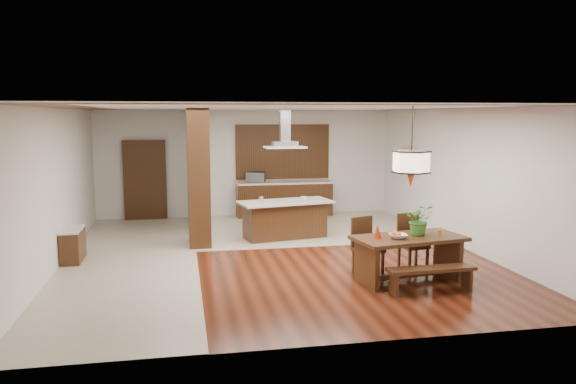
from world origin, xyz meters
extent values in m
plane|color=#361409|center=(0.00, 0.00, 0.00)|extent=(9.00, 9.00, 0.00)
cube|color=white|center=(0.00, 0.00, 2.90)|extent=(8.00, 9.00, 0.04)
cube|color=silver|center=(0.00, 4.50, 1.45)|extent=(8.00, 0.04, 2.90)
cube|color=silver|center=(0.00, -4.50, 1.45)|extent=(8.00, 0.04, 2.90)
cube|color=silver|center=(-4.00, 0.00, 1.45)|extent=(0.04, 9.00, 2.90)
cube|color=silver|center=(4.00, 0.00, 1.45)|extent=(0.04, 9.00, 2.90)
cube|color=#BDB29D|center=(-2.75, 0.00, 0.01)|extent=(2.50, 9.00, 0.01)
cube|color=#BDB29D|center=(1.25, 2.50, 0.01)|extent=(5.50, 4.00, 0.01)
cube|color=#3E220F|center=(0.00, 0.00, 2.88)|extent=(8.00, 9.00, 0.02)
cube|color=black|center=(-1.40, 1.20, 1.45)|extent=(0.45, 1.00, 2.90)
cube|color=silver|center=(-1.40, 3.30, 1.45)|extent=(0.18, 2.40, 2.90)
cube|color=black|center=(-3.81, 0.20, 0.32)|extent=(0.37, 0.88, 0.63)
cube|color=black|center=(-2.70, 4.40, 1.05)|extent=(1.10, 0.20, 2.10)
cube|color=black|center=(1.00, 4.20, 0.45)|extent=(2.60, 0.60, 0.90)
cube|color=beige|center=(1.00, 4.20, 0.92)|extent=(2.60, 0.62, 0.05)
cube|color=olive|center=(1.00, 4.46, 1.75)|extent=(2.60, 0.08, 1.50)
cube|color=black|center=(3.87, 2.60, 1.40)|extent=(0.26, 0.90, 0.04)
cube|color=black|center=(3.87, 2.60, 1.80)|extent=(0.26, 0.90, 0.04)
cube|color=black|center=(1.93, -2.18, 0.73)|extent=(1.94, 1.20, 0.06)
cube|color=black|center=(1.15, -2.31, 0.35)|extent=(0.20, 0.73, 0.70)
cube|color=black|center=(2.71, -2.05, 0.35)|extent=(0.20, 0.73, 0.70)
imported|color=#367828|center=(2.14, -2.11, 1.02)|extent=(0.58, 0.54, 0.52)
imported|color=beige|center=(1.69, -2.28, 0.79)|extent=(0.32, 0.32, 0.07)
cone|color=#9E270B|center=(1.36, -2.21, 0.87)|extent=(0.19, 0.19, 0.23)
cylinder|color=gold|center=(2.49, -2.15, 0.80)|extent=(0.06, 0.06, 0.09)
cube|color=black|center=(0.51, 1.45, 0.40)|extent=(1.89, 1.01, 0.81)
cube|color=beige|center=(0.51, 1.40, 0.83)|extent=(2.20, 1.28, 0.04)
imported|color=white|center=(0.92, 1.34, 0.90)|extent=(0.14, 0.14, 0.10)
imported|color=#B3B4BA|center=(0.22, 4.24, 1.09)|extent=(0.57, 0.46, 0.27)
camera|label=1|loc=(-1.76, -10.75, 2.76)|focal=35.00mm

